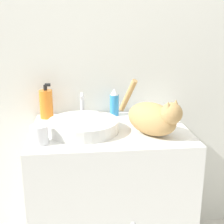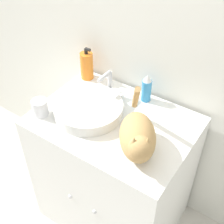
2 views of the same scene
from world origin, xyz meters
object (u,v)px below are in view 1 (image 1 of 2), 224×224
object	(u,v)px
soap_bottle	(46,104)
cat	(154,118)
cup	(39,135)
spray_bottle	(114,103)

from	to	relation	value
soap_bottle	cat	bearing A→B (deg)	-32.06
cat	cup	distance (m)	0.53
cat	soap_bottle	distance (m)	0.63
cat	spray_bottle	size ratio (longest dim) A/B	2.28
soap_bottle	cup	distance (m)	0.39
cat	cup	world-z (taller)	cat
spray_bottle	soap_bottle	bearing A→B (deg)	-178.81
soap_bottle	cup	size ratio (longest dim) A/B	2.32
soap_bottle	spray_bottle	size ratio (longest dim) A/B	1.26
soap_bottle	spray_bottle	world-z (taller)	soap_bottle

